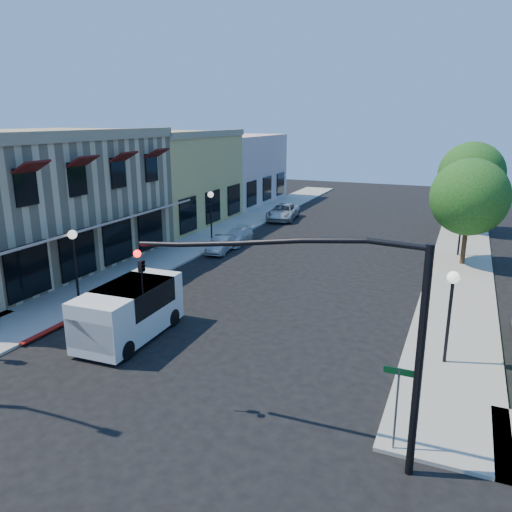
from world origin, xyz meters
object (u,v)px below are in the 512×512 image
at_px(lamppost_right_near, 452,294).
at_px(white_van, 128,309).
at_px(parked_car_c, 237,236).
at_px(street_name_sign, 397,396).
at_px(parked_car_a, 119,295).
at_px(lamppost_right_far, 462,215).
at_px(signal_mast_arm, 333,311).
at_px(lamppost_left_near, 74,247).
at_px(parked_car_b, 221,244).
at_px(street_tree_a, 470,197).
at_px(street_tree_b, 471,174).
at_px(parked_car_d, 283,212).
at_px(lamppost_left_far, 211,203).

distance_m(lamppost_right_near, white_van, 12.34).
bearing_deg(parked_car_c, street_name_sign, -57.16).
bearing_deg(parked_car_a, street_name_sign, -16.33).
height_order(lamppost_right_far, parked_car_c, lamppost_right_far).
bearing_deg(signal_mast_arm, parked_car_c, 121.03).
bearing_deg(lamppost_left_near, parked_car_b, 78.19).
xyz_separation_m(lamppost_right_near, parked_car_b, (-14.70, 11.00, -2.19)).
height_order(lamppost_left_near, white_van, lamppost_left_near).
distance_m(signal_mast_arm, parked_car_b, 21.55).
bearing_deg(lamppost_right_far, street_tree_a, -81.47).
relative_size(street_tree_b, lamppost_right_far, 1.97).
relative_size(lamppost_left_near, white_van, 0.70).
height_order(parked_car_a, parked_car_d, parked_car_d).
bearing_deg(lamppost_right_near, street_tree_b, 89.28).
relative_size(parked_car_a, parked_car_d, 0.66).
bearing_deg(parked_car_b, signal_mast_arm, -62.80).
height_order(lamppost_right_near, white_van, lamppost_right_near).
distance_m(street_tree_b, signal_mast_arm, 30.65).
bearing_deg(parked_car_b, lamppost_right_near, -44.16).
bearing_deg(white_van, parked_car_a, 133.90).
bearing_deg(white_van, parked_car_d, 96.04).
relative_size(lamppost_left_far, lamppost_right_far, 1.00).
bearing_deg(white_van, lamppost_right_near, 12.26).
xyz_separation_m(lamppost_left_near, parked_car_a, (2.30, 0.23, -2.18)).
bearing_deg(street_tree_a, lamppost_right_near, -91.23).
height_order(lamppost_left_near, parked_car_a, lamppost_left_near).
relative_size(street_tree_a, street_tree_b, 0.92).
bearing_deg(parked_car_d, signal_mast_arm, -74.99).
relative_size(parked_car_b, parked_car_d, 0.67).
distance_m(street_tree_a, parked_car_b, 15.73).
bearing_deg(street_name_sign, parked_car_d, 115.33).
xyz_separation_m(lamppost_left_near, parked_car_b, (2.30, 11.00, -2.19)).
bearing_deg(parked_car_d, street_tree_b, -3.86).
bearing_deg(street_tree_b, signal_mast_arm, -95.51).
distance_m(street_name_sign, lamppost_left_far, 25.48).
relative_size(lamppost_right_far, parked_car_c, 0.97).
distance_m(parked_car_a, parked_car_d, 22.92).
relative_size(lamppost_left_far, white_van, 0.70).
bearing_deg(parked_car_b, white_van, -86.03).
bearing_deg(lamppost_right_far, lamppost_right_near, -90.00).
bearing_deg(lamppost_right_far, white_van, -122.77).
bearing_deg(parked_car_d, white_van, -91.07).
bearing_deg(lamppost_right_near, parked_car_c, 137.35).
height_order(white_van, parked_car_b, white_van).
distance_m(signal_mast_arm, lamppost_right_far, 22.70).
height_order(signal_mast_arm, parked_car_b, signal_mast_arm).
height_order(white_van, parked_car_a, white_van).
distance_m(lamppost_left_far, lamppost_right_far, 17.12).
xyz_separation_m(lamppost_left_far, parked_car_b, (2.30, -3.00, -2.19)).
bearing_deg(lamppost_right_far, parked_car_c, -170.50).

